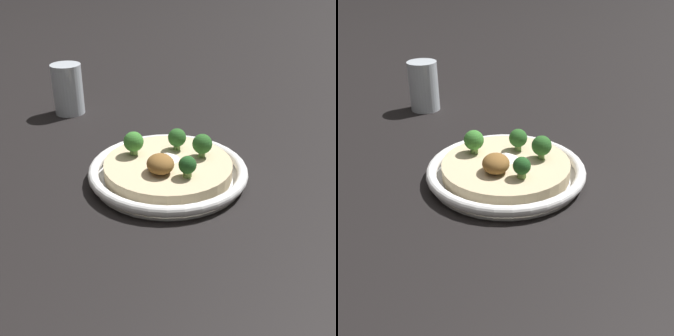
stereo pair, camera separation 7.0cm
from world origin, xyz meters
The scene contains 9 objects.
ground_plane centered at (0.00, 0.00, 0.00)m, with size 6.00×6.00×0.00m, color black.
risotto_bowl centered at (0.00, 0.00, 0.02)m, with size 0.26×0.26×0.03m.
cheese_sprinkle centered at (0.01, 0.00, 0.04)m, with size 0.04×0.04×0.01m.
crispy_onion_garnish centered at (-0.03, 0.02, 0.05)m, with size 0.05×0.04×0.03m.
broccoli_right centered at (0.04, -0.02, 0.05)m, with size 0.03×0.03×0.04m.
broccoli_back centered at (0.04, 0.05, 0.05)m, with size 0.03×0.03×0.04m.
broccoli_left centered at (-0.05, -0.02, 0.05)m, with size 0.03×0.03×0.03m.
broccoli_front centered at (0.01, -0.06, 0.05)m, with size 0.03×0.03×0.04m.
drinking_glass centered at (0.34, 0.17, 0.06)m, with size 0.07×0.07×0.11m.
Camera 1 is at (-0.60, 0.11, 0.35)m, focal length 45.00 mm.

